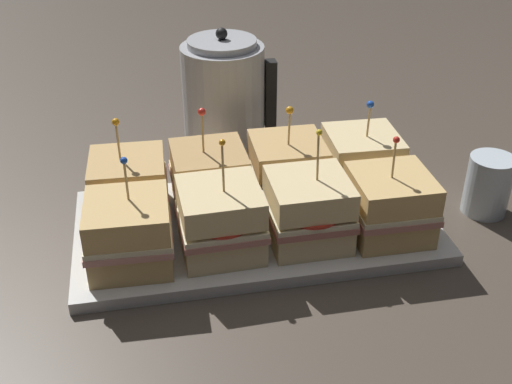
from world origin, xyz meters
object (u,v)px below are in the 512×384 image
(sandwich_back_far_left, at_px, (129,187))
(sandwich_back_far_right, at_px, (361,163))
(sandwich_front_far_right, at_px, (390,205))
(sandwich_back_center_left, at_px, (209,178))
(sandwich_front_far_left, at_px, (129,233))
(kettle_steel, at_px, (224,100))
(sandwich_back_center_right, at_px, (287,170))
(sandwich_front_center_left, at_px, (221,220))
(sandwich_front_center_right, at_px, (308,210))
(serving_platter, at_px, (256,226))
(drinking_glass, at_px, (488,185))

(sandwich_back_far_left, xyz_separation_m, sandwich_back_far_right, (0.37, 0.00, 0.00))
(sandwich_front_far_right, bearing_deg, sandwich_back_center_left, 152.69)
(sandwich_front_far_left, height_order, sandwich_front_far_right, same)
(sandwich_front_far_left, bearing_deg, kettle_steel, 61.04)
(sandwich_front_far_right, relative_size, sandwich_back_center_right, 0.97)
(sandwich_front_center_left, height_order, kettle_steel, kettle_steel)
(sandwich_back_center_left, bearing_deg, sandwich_front_far_right, -27.31)
(sandwich_front_center_left, xyz_separation_m, sandwich_back_far_right, (0.24, 0.12, 0.00))
(sandwich_front_center_right, height_order, sandwich_back_center_left, sandwich_front_center_right)
(sandwich_back_far_right, bearing_deg, sandwich_front_center_left, -153.70)
(sandwich_front_far_left, distance_m, sandwich_back_center_right, 0.28)
(sandwich_front_center_right, height_order, sandwich_back_far_left, sandwich_front_center_right)
(serving_platter, distance_m, sandwich_back_far_left, 0.20)
(sandwich_front_center_left, relative_size, kettle_steel, 0.73)
(sandwich_front_center_right, bearing_deg, sandwich_front_far_right, -2.48)
(sandwich_front_far_right, relative_size, sandwich_back_far_right, 0.99)
(sandwich_front_far_right, height_order, sandwich_back_center_right, sandwich_back_center_right)
(serving_platter, bearing_deg, sandwich_front_far_right, -19.24)
(serving_platter, xyz_separation_m, drinking_glass, (0.37, -0.01, 0.04))
(kettle_steel, bearing_deg, sandwich_front_center_left, -99.56)
(sandwich_back_center_right, bearing_deg, sandwich_back_center_left, 178.90)
(sandwich_front_center_right, xyz_separation_m, kettle_steel, (-0.07, 0.32, 0.04))
(sandwich_front_far_right, height_order, drinking_glass, sandwich_front_far_right)
(sandwich_front_center_left, xyz_separation_m, sandwich_back_center_right, (0.12, 0.12, 0.00))
(sandwich_front_far_right, relative_size, kettle_steel, 0.66)
(sandwich_front_center_right, relative_size, sandwich_back_far_right, 1.10)
(sandwich_front_far_right, relative_size, drinking_glass, 1.64)
(sandwich_front_center_left, bearing_deg, sandwich_back_center_left, 89.86)
(sandwich_back_center_left, bearing_deg, serving_platter, -45.56)
(serving_platter, height_order, sandwich_front_far_left, sandwich_front_far_left)
(sandwich_front_far_right, relative_size, sandwich_back_far_left, 0.97)
(sandwich_front_center_right, distance_m, sandwich_back_center_left, 0.17)
(serving_platter, height_order, drinking_glass, drinking_glass)
(sandwich_front_far_left, xyz_separation_m, sandwich_front_center_right, (0.25, 0.01, 0.00))
(kettle_steel, height_order, drinking_glass, kettle_steel)
(sandwich_front_far_left, height_order, kettle_steel, kettle_steel)
(sandwich_back_center_right, bearing_deg, serving_platter, -135.89)
(drinking_glass, bearing_deg, sandwich_front_center_right, -171.30)
(serving_platter, distance_m, sandwich_front_far_left, 0.20)
(serving_platter, bearing_deg, sandwich_back_far_right, 18.46)
(serving_platter, xyz_separation_m, kettle_steel, (-0.01, 0.26, 0.10))
(sandwich_front_center_left, relative_size, sandwich_back_center_left, 1.05)
(sandwich_front_far_left, bearing_deg, sandwich_front_center_right, 1.16)
(sandwich_front_center_left, xyz_separation_m, sandwich_back_far_left, (-0.12, 0.12, -0.00))
(sandwich_front_far_right, bearing_deg, sandwich_back_far_right, 90.07)
(sandwich_front_far_left, distance_m, sandwich_back_far_right, 0.39)
(sandwich_back_center_right, bearing_deg, sandwich_front_center_right, -89.00)
(sandwich_back_center_left, relative_size, kettle_steel, 0.70)
(serving_platter, distance_m, sandwich_front_center_right, 0.10)
(kettle_steel, bearing_deg, sandwich_front_far_left, -118.96)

